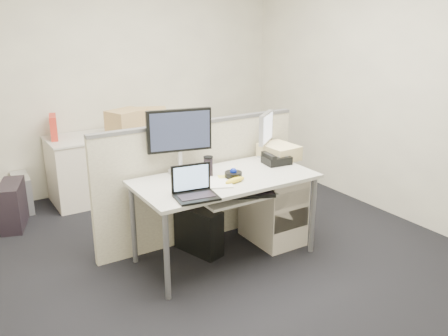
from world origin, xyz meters
TOP-DOWN VIEW (x-y plane):
  - floor at (0.00, 0.00)m, footprint 4.00×4.50m
  - wall_back at (0.00, 2.25)m, footprint 4.00×0.02m
  - wall_right at (2.00, 0.00)m, footprint 0.02×4.50m
  - desk at (0.00, 0.00)m, footprint 1.50×0.75m
  - keyboard_tray at (0.00, -0.18)m, footprint 0.62×0.32m
  - drawer_pedestal at (0.55, 0.05)m, footprint 0.40×0.55m
  - cubicle_partition at (0.00, 0.45)m, footprint 2.00×0.06m
  - back_counter at (0.00, 1.93)m, footprint 2.00×0.60m
  - monitor_main at (-0.25, 0.32)m, footprint 0.58×0.32m
  - monitor_small at (0.65, 0.32)m, footprint 0.37×0.34m
  - laptop at (-0.42, -0.28)m, footprint 0.34×0.27m
  - trackball at (0.05, -0.05)m, footprint 0.16×0.16m
  - desk_phone at (0.60, 0.08)m, footprint 0.25×0.21m
  - paper_stack at (-0.12, -0.08)m, footprint 0.31×0.34m
  - sticky_pad at (-0.02, 0.00)m, footprint 0.11×0.11m
  - travel_mug at (-0.10, 0.10)m, footprint 0.09×0.09m
  - banana at (0.00, -0.15)m, footprint 0.20×0.08m
  - cellphone at (0.10, 0.05)m, footprint 0.08×0.10m
  - manila_folders at (0.72, 0.20)m, footprint 0.29×0.36m
  - keyboard at (0.05, -0.21)m, footprint 0.52×0.36m
  - pc_tower_desk at (-0.15, 0.20)m, footprint 0.30×0.48m
  - pc_tower_spare_dark at (-1.45, 1.63)m, footprint 0.34×0.52m
  - pc_tower_spare_silver at (-1.30, 2.03)m, footprint 0.19×0.42m
  - cardboard_box_left at (-0.16, 1.81)m, footprint 0.47×0.41m
  - cardboard_box_right at (0.11, 1.81)m, footprint 0.47×0.42m
  - red_binder at (-0.90, 2.03)m, footprint 0.13×0.30m

SIDE VIEW (x-z plane):
  - floor at x=0.00m, z-range -0.01..0.00m
  - pc_tower_spare_silver at x=-1.30m, z-range 0.00..0.39m
  - pc_tower_desk at x=-0.15m, z-range 0.00..0.41m
  - pc_tower_spare_dark at x=-1.45m, z-range 0.00..0.45m
  - drawer_pedestal at x=0.55m, z-range 0.00..0.65m
  - back_counter at x=0.00m, z-range 0.00..0.72m
  - cubicle_partition at x=0.00m, z-range 0.00..1.10m
  - keyboard_tray at x=0.00m, z-range 0.61..0.63m
  - keyboard at x=0.05m, z-range 0.63..0.66m
  - desk at x=0.00m, z-range 0.30..1.03m
  - paper_stack at x=-0.12m, z-range 0.73..0.74m
  - cellphone at x=0.10m, z-range 0.73..0.74m
  - sticky_pad at x=-0.02m, z-range 0.73..0.74m
  - banana at x=0.00m, z-range 0.73..0.77m
  - trackball at x=0.05m, z-range 0.73..0.79m
  - desk_phone at x=0.60m, z-range 0.73..0.80m
  - manila_folders at x=0.72m, z-range 0.73..0.86m
  - travel_mug at x=-0.10m, z-range 0.73..0.89m
  - laptop at x=-0.42m, z-range 0.73..0.96m
  - red_binder at x=-0.90m, z-range 0.72..1.00m
  - cardboard_box_right at x=0.11m, z-range 0.72..1.00m
  - cardboard_box_left at x=-0.16m, z-range 0.72..1.01m
  - monitor_small at x=0.65m, z-range 0.73..1.15m
  - monitor_main at x=-0.25m, z-range 0.73..1.28m
  - wall_back at x=0.00m, z-range 0.00..2.70m
  - wall_right at x=2.00m, z-range 0.00..2.70m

